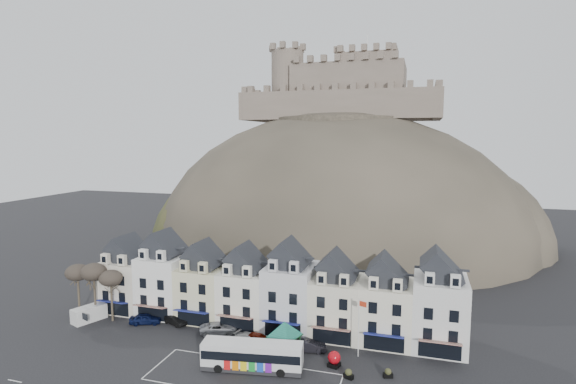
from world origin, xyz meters
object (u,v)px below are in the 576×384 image
object	(u,v)px
white_van	(89,314)
car_maroon	(258,339)
bus_shelter	(285,329)
car_charcoal	(309,346)
car_silver	(218,328)
car_black	(175,320)
bus	(252,354)
car_navy	(146,319)
flagpole	(359,324)
red_buoy	(334,359)
car_white	(250,338)

from	to	relation	value
white_van	car_maroon	xyz separation A→B (m)	(27.18, 0.00, -0.33)
bus_shelter	car_charcoal	xyz separation A→B (m)	(2.71, 1.79, -2.68)
car_silver	car_maroon	xyz separation A→B (m)	(6.65, -1.70, 0.04)
car_black	bus	bearing A→B (deg)	-97.70
car_navy	car_silver	distance (m)	11.71
bus	bus_shelter	bearing A→B (deg)	50.98
flagpole	car_navy	xyz separation A→B (m)	(-31.63, 0.97, -3.53)
car_navy	red_buoy	bearing A→B (deg)	-120.57
red_buoy	car_white	xyz separation A→B (m)	(-11.98, 2.88, -0.33)
red_buoy	bus	bearing A→B (deg)	-159.29
red_buoy	car_navy	xyz separation A→B (m)	(-29.13, 4.29, -0.20)
white_van	bus_shelter	bearing A→B (deg)	18.08
car_navy	car_maroon	xyz separation A→B (m)	(18.35, -1.44, -0.01)
car_black	car_charcoal	size ratio (longest dim) A/B	0.90
bus_shelter	car_maroon	size ratio (longest dim) A/B	1.48
bus_shelter	car_maroon	world-z (taller)	bus_shelter
bus	red_buoy	xyz separation A→B (m)	(9.18, 3.47, -0.89)
car_navy	car_charcoal	distance (m)	25.30
white_van	car_charcoal	distance (m)	34.10
bus	bus_shelter	distance (m)	5.45
white_van	red_buoy	bearing A→B (deg)	17.06
flagpole	white_van	bearing A→B (deg)	-179.34
bus	red_buoy	bearing A→B (deg)	11.58
bus_shelter	car_navy	size ratio (longest dim) A/B	1.46
car_white	car_navy	bearing A→B (deg)	97.35
flagpole	car_silver	distance (m)	20.29
white_van	car_silver	world-z (taller)	white_van
bus_shelter	white_van	distance (m)	31.52
bus_shelter	white_van	xyz separation A→B (m)	(-31.38, 1.79, -2.33)
car_white	red_buoy	bearing A→B (deg)	-91.48
car_silver	car_white	size ratio (longest dim) A/B	1.16
car_navy	flagpole	bearing A→B (deg)	-113.95
car_navy	car_charcoal	world-z (taller)	car_navy
bus	bus_shelter	size ratio (longest dim) A/B	1.83
car_navy	car_maroon	size ratio (longest dim) A/B	1.01
red_buoy	car_charcoal	xyz separation A→B (m)	(-3.87, 2.85, -0.23)
flagpole	bus	bearing A→B (deg)	-149.84
car_navy	car_charcoal	bearing A→B (deg)	-115.45
bus_shelter	car_white	distance (m)	6.34
car_navy	car_silver	world-z (taller)	car_navy
car_navy	car_black	distance (m)	4.39
car_silver	white_van	bearing A→B (deg)	70.23
car_silver	car_charcoal	distance (m)	13.66
bus_shelter	white_van	bearing A→B (deg)	-167.25
car_silver	bus_shelter	bearing A→B (deg)	-132.36
car_black	car_white	distance (m)	13.12
car_white	flagpole	bearing A→B (deg)	-76.23
flagpole	car_black	distance (m)	27.69
red_buoy	white_van	bearing A→B (deg)	175.71
bus	car_white	world-z (taller)	bus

